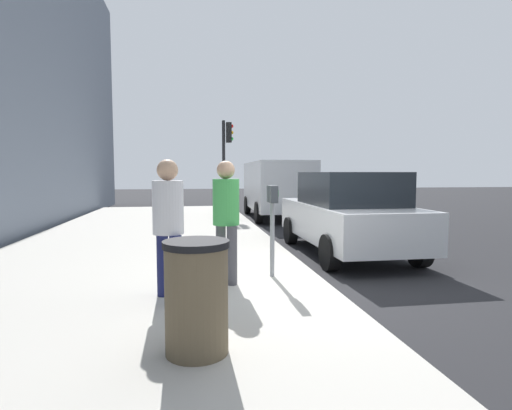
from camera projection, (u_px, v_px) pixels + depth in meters
name	position (u px, v px, depth m)	size (l,w,h in m)	color
ground_plane	(321.00, 287.00, 6.28)	(80.00, 80.00, 0.00)	#232326
sidewalk_slab	(119.00, 291.00, 5.79)	(28.00, 6.00, 0.15)	#B7B2A8
parking_meter	(272.00, 211.00, 6.25)	(0.36, 0.12, 1.41)	gray
pedestrian_at_meter	(226.00, 211.00, 5.93)	(0.51, 0.39, 1.78)	#47474C
pedestrian_bystander	(168.00, 218.00, 5.07)	(0.49, 0.39, 1.77)	#191E4C
parked_sedan_near	(347.00, 213.00, 8.72)	(4.40, 1.98, 1.77)	silver
parked_van_far	(276.00, 186.00, 15.89)	(5.25, 2.22, 2.18)	silver
traffic_signal	(226.00, 152.00, 15.53)	(0.24, 0.44, 3.60)	black
trash_bin	(197.00, 297.00, 3.59)	(0.59, 0.59, 1.01)	brown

